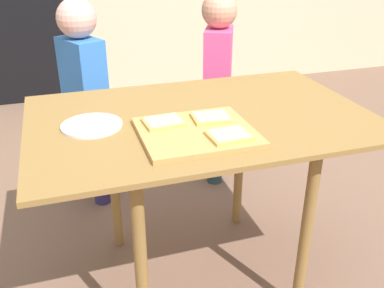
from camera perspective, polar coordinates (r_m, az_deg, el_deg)
ground_plane at (r=1.98m, az=0.97°, el=-16.50°), size 16.00×16.00×0.00m
dining_table at (r=1.61m, az=1.14°, el=0.74°), size 1.23×0.81×0.74m
cutting_board at (r=1.42m, az=0.60°, el=1.56°), size 0.37×0.33×0.02m
pizza_slice_far_left at (r=1.46m, az=-3.77°, el=2.94°), size 0.14×0.12×0.01m
pizza_slice_far_right at (r=1.50m, az=2.58°, el=3.53°), size 0.14×0.12×0.01m
pizza_slice_near_right at (r=1.37m, az=4.90°, el=1.17°), size 0.14×0.11×0.01m
plate_white_left at (r=1.52m, az=-13.03°, el=2.40°), size 0.21×0.21×0.01m
child_left at (r=2.25m, az=-13.94°, el=7.07°), size 0.23×0.28×1.07m
child_right at (r=2.42m, az=3.41°, el=9.04°), size 0.23×0.28×1.07m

